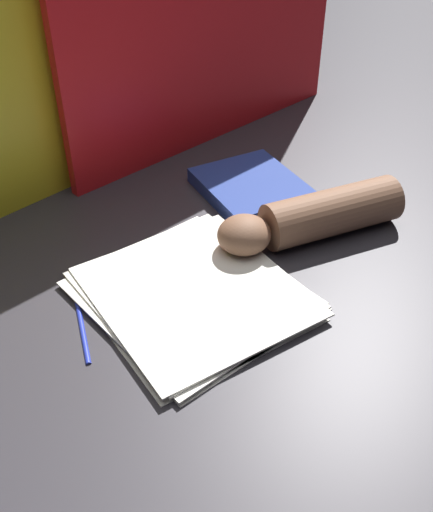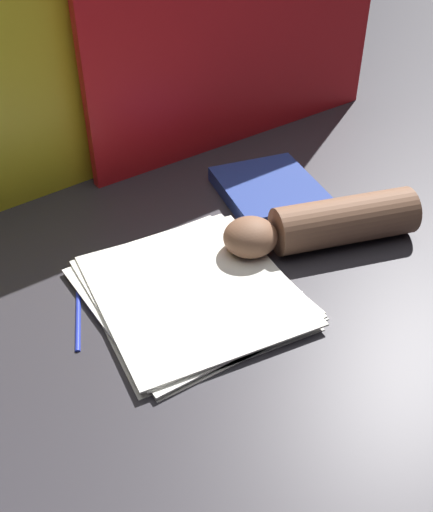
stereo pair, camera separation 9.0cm
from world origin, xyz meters
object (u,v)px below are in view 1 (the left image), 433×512
at_px(book_closed, 251,187).
at_px(hand_forearm, 313,217).
at_px(scissors, 243,275).
at_px(paper_stack, 193,293).

xyz_separation_m(book_closed, hand_forearm, (-0.00, -0.17, 0.03)).
bearing_deg(book_closed, scissors, -131.68).
distance_m(book_closed, hand_forearm, 0.18).
relative_size(paper_stack, book_closed, 1.49).
relative_size(book_closed, hand_forearm, 0.65).
bearing_deg(hand_forearm, book_closed, 88.52).
relative_size(book_closed, scissors, 1.28).
xyz_separation_m(paper_stack, scissors, (0.09, -0.01, -0.00)).
relative_size(paper_stack, hand_forearm, 0.97).
distance_m(scissors, hand_forearm, 0.17).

